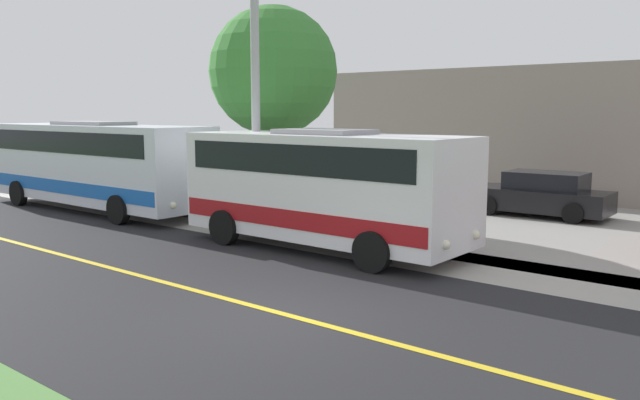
{
  "coord_description": "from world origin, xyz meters",
  "views": [
    {
      "loc": [
        7.78,
        7.08,
        3.42
      ],
      "look_at": [
        -3.5,
        -2.08,
        1.4
      ],
      "focal_mm": 36.19,
      "sensor_mm": 36.0,
      "label": 1
    }
  ],
  "objects_px": {
    "street_light_pole": "(252,92)",
    "commercial_building": "(587,130)",
    "parked_car_near": "(541,195)",
    "shuttle_bus_front": "(325,184)",
    "transit_bus_rear": "(95,162)",
    "tree_curbside": "(273,72)"
  },
  "relations": [
    {
      "from": "transit_bus_rear",
      "to": "commercial_building",
      "type": "relative_size",
      "value": 0.51
    },
    {
      "from": "transit_bus_rear",
      "to": "street_light_pole",
      "type": "relative_size",
      "value": 1.44
    },
    {
      "from": "parked_car_near",
      "to": "tree_curbside",
      "type": "bearing_deg",
      "value": -50.42
    },
    {
      "from": "tree_curbside",
      "to": "parked_car_near",
      "type": "bearing_deg",
      "value": 129.58
    },
    {
      "from": "street_light_pole",
      "to": "commercial_building",
      "type": "height_order",
      "value": "street_light_pole"
    },
    {
      "from": "tree_curbside",
      "to": "commercial_building",
      "type": "distance_m",
      "value": 15.19
    },
    {
      "from": "parked_car_near",
      "to": "commercial_building",
      "type": "bearing_deg",
      "value": -172.11
    },
    {
      "from": "street_light_pole",
      "to": "parked_car_near",
      "type": "xyz_separation_m",
      "value": [
        -8.07,
        5.12,
        -3.25
      ]
    },
    {
      "from": "transit_bus_rear",
      "to": "shuttle_bus_front",
      "type": "bearing_deg",
      "value": 90.21
    },
    {
      "from": "transit_bus_rear",
      "to": "commercial_building",
      "type": "xyz_separation_m",
      "value": [
        -16.88,
        11.28,
        0.89
      ]
    },
    {
      "from": "transit_bus_rear",
      "to": "parked_car_near",
      "type": "height_order",
      "value": "transit_bus_rear"
    },
    {
      "from": "shuttle_bus_front",
      "to": "street_light_pole",
      "type": "distance_m",
      "value": 3.63
    },
    {
      "from": "shuttle_bus_front",
      "to": "commercial_building",
      "type": "distance_m",
      "value": 16.91
    },
    {
      "from": "shuttle_bus_front",
      "to": "tree_curbside",
      "type": "relative_size",
      "value": 1.13
    },
    {
      "from": "transit_bus_rear",
      "to": "tree_curbside",
      "type": "xyz_separation_m",
      "value": [
        -2.88,
        5.76,
        2.97
      ]
    },
    {
      "from": "transit_bus_rear",
      "to": "street_light_pole",
      "type": "bearing_deg",
      "value": 92.7
    },
    {
      "from": "street_light_pole",
      "to": "parked_car_near",
      "type": "height_order",
      "value": "street_light_pole"
    },
    {
      "from": "street_light_pole",
      "to": "shuttle_bus_front",
      "type": "bearing_deg",
      "value": 83.66
    },
    {
      "from": "shuttle_bus_front",
      "to": "commercial_building",
      "type": "height_order",
      "value": "commercial_building"
    },
    {
      "from": "transit_bus_rear",
      "to": "commercial_building",
      "type": "bearing_deg",
      "value": 146.25
    },
    {
      "from": "tree_curbside",
      "to": "commercial_building",
      "type": "relative_size",
      "value": 0.33
    },
    {
      "from": "street_light_pole",
      "to": "commercial_building",
      "type": "bearing_deg",
      "value": 166.56
    }
  ]
}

